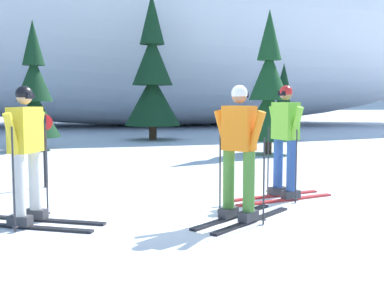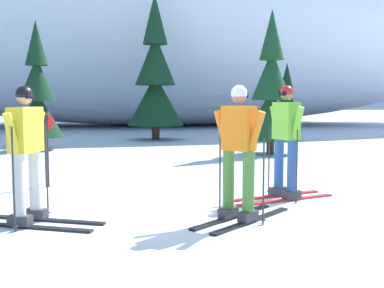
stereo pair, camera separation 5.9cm
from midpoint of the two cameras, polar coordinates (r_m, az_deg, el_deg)
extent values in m
plane|color=white|center=(6.49, -3.49, -8.43)|extent=(120.00, 120.00, 0.00)
cube|color=red|center=(7.45, 11.49, -6.61)|extent=(1.70, 0.65, 0.03)
cube|color=red|center=(7.70, 9.96, -6.19)|extent=(1.70, 0.65, 0.03)
cube|color=#38383D|center=(7.50, 12.10, -5.96)|extent=(0.31, 0.22, 0.12)
cube|color=#38383D|center=(7.75, 10.57, -5.56)|extent=(0.31, 0.22, 0.12)
cylinder|color=#2D519E|center=(7.42, 12.17, -2.55)|extent=(0.15, 0.15, 0.78)
cylinder|color=#2D519E|center=(7.68, 10.62, -2.26)|extent=(0.15, 0.15, 0.78)
cube|color=#75C638|center=(7.49, 11.48, 2.74)|extent=(0.36, 0.47, 0.58)
cylinder|color=#75C638|center=(7.29, 12.72, 2.20)|extent=(0.18, 0.29, 0.58)
cylinder|color=#75C638|center=(7.69, 10.28, 2.41)|extent=(0.18, 0.29, 0.58)
sphere|color=#A37556|center=(7.48, 11.54, 5.91)|extent=(0.19, 0.19, 0.19)
sphere|color=red|center=(7.48, 11.54, 6.14)|extent=(0.21, 0.21, 0.21)
cube|color=black|center=(7.43, 11.05, 6.00)|extent=(0.08, 0.15, 0.07)
cylinder|color=#2D2D33|center=(7.24, 12.71, -2.66)|extent=(0.02, 0.02, 1.10)
cylinder|color=#2D2D33|center=(7.33, 12.63, -6.48)|extent=(0.07, 0.07, 0.01)
cylinder|color=#2D2D33|center=(7.78, 9.45, -2.05)|extent=(0.02, 0.02, 1.10)
cylinder|color=#2D2D33|center=(7.86, 9.40, -5.61)|extent=(0.07, 0.07, 0.01)
cube|color=black|center=(6.32, 5.17, -8.69)|extent=(1.32, 1.19, 0.03)
cube|color=black|center=(6.15, 7.54, -9.09)|extent=(1.32, 1.19, 0.03)
cube|color=#38383D|center=(6.22, 4.65, -8.20)|extent=(0.30, 0.29, 0.12)
cube|color=#38383D|center=(6.05, 7.04, -8.60)|extent=(0.30, 0.29, 0.12)
cylinder|color=#4C8433|center=(6.13, 4.68, -4.20)|extent=(0.15, 0.15, 0.76)
cylinder|color=#4C8433|center=(5.96, 7.09, -4.50)|extent=(0.15, 0.15, 0.76)
cube|color=orange|center=(5.97, 5.93, 1.90)|extent=(0.44, 0.45, 0.56)
cylinder|color=orange|center=(6.11, 4.03, 1.41)|extent=(0.26, 0.27, 0.58)
cylinder|color=orange|center=(5.84, 7.90, 1.19)|extent=(0.26, 0.27, 0.58)
sphere|color=#A37556|center=(5.96, 5.96, 5.79)|extent=(0.19, 0.19, 0.19)
sphere|color=white|center=(5.96, 5.97, 6.08)|extent=(0.21, 0.21, 0.21)
cube|color=black|center=(6.03, 6.40, 5.88)|extent=(0.13, 0.14, 0.07)
cylinder|color=#2D2D33|center=(6.28, 3.65, -3.85)|extent=(0.02, 0.02, 1.08)
cylinder|color=#2D2D33|center=(6.38, 3.62, -8.13)|extent=(0.07, 0.07, 0.01)
cylinder|color=#2D2D33|center=(5.92, 8.87, -4.47)|extent=(0.02, 0.02, 1.08)
cylinder|color=#2D2D33|center=(6.02, 8.81, -9.00)|extent=(0.07, 0.07, 0.01)
cube|color=black|center=(6.42, -17.20, -8.68)|extent=(1.61, 0.75, 0.03)
cube|color=black|center=(6.14, -18.91, -9.39)|extent=(1.61, 0.75, 0.03)
cube|color=#38383D|center=(6.45, -17.98, -7.95)|extent=(0.31, 0.24, 0.12)
cube|color=#38383D|center=(6.17, -19.71, -8.61)|extent=(0.31, 0.24, 0.12)
cylinder|color=silver|center=(6.37, -18.09, -4.13)|extent=(0.15, 0.15, 0.75)
cylinder|color=silver|center=(6.08, -19.84, -4.62)|extent=(0.15, 0.15, 0.75)
cube|color=yellow|center=(6.15, -19.13, 1.64)|extent=(0.39, 0.50, 0.56)
cylinder|color=yellow|center=(6.38, -17.79, 1.22)|extent=(0.20, 0.29, 0.58)
cylinder|color=yellow|center=(5.93, -20.54, 0.84)|extent=(0.20, 0.29, 0.58)
sphere|color=tan|center=(6.14, -19.25, 5.39)|extent=(0.19, 0.19, 0.19)
sphere|color=black|center=(6.14, -19.26, 5.67)|extent=(0.21, 0.21, 0.21)
cube|color=black|center=(6.10, -18.62, 5.51)|extent=(0.09, 0.15, 0.07)
cylinder|color=#2D2D33|center=(6.48, -16.79, -3.10)|extent=(0.02, 0.02, 1.24)
cylinder|color=#2D2D33|center=(6.58, -16.66, -7.92)|extent=(0.07, 0.07, 0.01)
cylinder|color=#2D2D33|center=(5.88, -20.40, -4.05)|extent=(0.02, 0.02, 1.24)
cylinder|color=#2D2D33|center=(6.00, -20.22, -9.32)|extent=(0.07, 0.07, 0.01)
cylinder|color=#47301E|center=(15.34, -17.82, 0.32)|extent=(0.21, 0.21, 0.53)
cone|color=#14381E|center=(15.29, -17.91, 3.35)|extent=(1.52, 1.52, 1.37)
cone|color=#14381E|center=(15.30, -18.03, 7.45)|extent=(1.10, 1.10, 1.37)
cone|color=#14381E|center=(15.38, -18.15, 11.51)|extent=(0.67, 0.67, 1.37)
cylinder|color=#47301E|center=(18.35, -4.29, 1.69)|extent=(0.30, 0.30, 0.75)
cone|color=#14381E|center=(18.31, -4.32, 5.27)|extent=(2.15, 2.15, 1.93)
cone|color=#14381E|center=(18.38, -4.35, 10.08)|extent=(1.55, 1.55, 1.93)
cone|color=#14381E|center=(18.57, -4.39, 14.82)|extent=(0.95, 0.95, 1.93)
cylinder|color=#47301E|center=(13.66, 9.52, -0.06)|extent=(0.22, 0.22, 0.55)
cone|color=#194723|center=(13.61, 9.57, 3.45)|extent=(1.57, 1.57, 1.40)
cone|color=#194723|center=(13.62, 9.65, 8.17)|extent=(1.13, 1.13, 1.40)
cone|color=#194723|center=(13.72, 9.72, 12.86)|extent=(0.69, 0.69, 1.40)
cylinder|color=#47301E|center=(18.52, 11.31, 1.08)|extent=(0.16, 0.16, 0.40)
cone|color=black|center=(18.49, 11.35, 2.95)|extent=(1.13, 1.13, 1.02)
cone|color=black|center=(18.47, 11.39, 5.47)|extent=(0.82, 0.82, 1.02)
cone|color=black|center=(18.49, 11.44, 7.99)|extent=(0.50, 0.50, 1.02)
ellipsoid|color=white|center=(29.13, -3.42, 15.09)|extent=(44.71, 18.01, 12.95)
cylinder|color=black|center=(8.73, -16.89, -0.86)|extent=(0.07, 0.07, 1.27)
cylinder|color=red|center=(8.70, -16.98, 2.51)|extent=(0.28, 0.02, 0.28)
camera|label=1|loc=(0.03, -89.73, 0.02)|focal=44.37mm
camera|label=2|loc=(0.03, 90.27, -0.02)|focal=44.37mm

